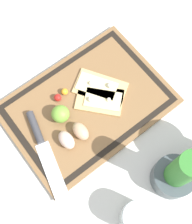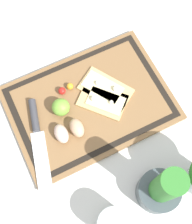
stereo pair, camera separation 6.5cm
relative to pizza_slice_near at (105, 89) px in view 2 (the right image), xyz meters
The scene contains 12 objects.
ground_plane 0.07m from the pizza_slice_near, 15.81° to the left, with size 6.00×6.00×0.00m, color silver.
cutting_board 0.07m from the pizza_slice_near, 15.81° to the left, with size 0.48×0.34×0.02m.
pizza_slice_near is the anchor object (origin of this frame).
pizza_slice_far 0.04m from the pizza_slice_near, 53.81° to the left, with size 0.16×0.16×0.02m.
knife 0.24m from the pizza_slice_near, ahead, with size 0.10×0.27×0.02m.
egg_brown 0.16m from the pizza_slice_near, 31.19° to the left, with size 0.04×0.06×0.04m, color tan.
egg_pink 0.20m from the pizza_slice_near, 23.07° to the left, with size 0.04×0.06×0.04m, color beige.
lime 0.15m from the pizza_slice_near, ahead, with size 0.05×0.05×0.05m, color #70A838.
cherry_tomato_red 0.13m from the pizza_slice_near, 21.54° to the right, with size 0.02×0.02×0.02m, color red.
cherry_tomato_yellow 0.11m from the pizza_slice_near, 28.95° to the right, with size 0.02×0.02×0.02m, color gold.
herb_pot 0.34m from the pizza_slice_near, 88.04° to the left, with size 0.11×0.11×0.23m.
sauce_jar 0.39m from the pizza_slice_near, 66.15° to the left, with size 0.09×0.09×0.10m.
Camera 2 is at (0.14, 0.33, 0.89)m, focal length 50.00 mm.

